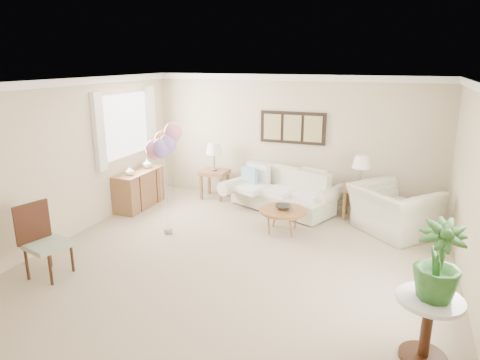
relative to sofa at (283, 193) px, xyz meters
The scene contains 18 objects.
ground_plane 2.40m from the sofa, 89.65° to the right, with size 6.00×6.00×0.00m, color tan.
room_shell 2.63m from the sofa, 92.38° to the right, with size 6.04×6.04×2.60m.
wall_art_triptych 1.36m from the sofa, 88.57° to the left, with size 1.35×0.06×0.65m.
sofa is the anchor object (origin of this frame).
end_table_left 1.58m from the sofa, behind, with size 0.56×0.51×0.61m.
end_table_right 1.47m from the sofa, ahead, with size 0.57×0.52×0.63m.
lamp_left 1.74m from the sofa, behind, with size 0.34×0.34×0.60m.
lamp_right 1.63m from the sofa, ahead, with size 0.33×0.33×0.57m.
coffee_table 1.18m from the sofa, 74.90° to the right, with size 0.81×0.81×0.41m.
decor_bowl 1.17m from the sofa, 74.68° to the right, with size 0.28×0.28×0.07m, color #2B2722.
armchair 2.15m from the sofa, 14.11° to the right, with size 1.26×1.10×0.82m, color beige.
side_table 4.56m from the sofa, 56.92° to the right, with size 0.63×0.63×0.69m.
potted_plant 4.63m from the sofa, 56.64° to the right, with size 0.44×0.44×0.78m, color #205019.
accent_chair 4.46m from the sofa, 121.97° to the right, with size 0.62×0.62×1.03m.
credenza 2.88m from the sofa, 162.22° to the right, with size 0.46×1.20×0.74m.
vase_white 3.01m from the sofa, 156.55° to the right, with size 0.16×0.16×0.17m, color white.
vase_sage 2.83m from the sofa, 168.15° to the right, with size 0.19×0.19×0.19m, color silver.
balloon_cluster 2.74m from the sofa, 128.33° to the right, with size 0.58×0.49×1.92m.
Camera 1 is at (2.04, -5.49, 2.89)m, focal length 32.00 mm.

